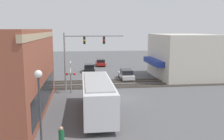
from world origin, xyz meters
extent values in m
plane|color=#565659|center=(0.00, 0.00, 0.00)|extent=(120.00, 120.00, 0.00)
cube|color=tan|center=(-3.55, 7.65, 7.02)|extent=(15.92, 0.36, 0.50)
cube|color=black|center=(-3.55, 7.55, 1.70)|extent=(13.21, 0.12, 2.20)
cube|color=beige|center=(10.91, -11.64, 3.39)|extent=(11.05, 8.28, 6.77)
cube|color=navy|center=(10.91, -6.95, 2.60)|extent=(7.73, 1.20, 0.80)
cube|color=silver|center=(-4.81, 2.80, 1.74)|extent=(10.02, 2.55, 2.62)
cube|color=black|center=(-4.81, 2.80, 2.13)|extent=(9.82, 2.59, 1.10)
cube|color=#B21E1E|center=(-4.81, 2.80, 0.59)|extent=(9.82, 2.58, 0.24)
cube|color=#A5A8AA|center=(-4.81, 2.80, 3.11)|extent=(8.51, 2.17, 0.12)
cylinder|color=black|center=(-2.00, 2.80, 0.50)|extent=(1.00, 2.57, 1.00)
cylinder|color=black|center=(-8.02, 2.80, 0.50)|extent=(1.00, 2.57, 1.00)
cylinder|color=gray|center=(4.50, 6.15, 3.58)|extent=(0.20, 0.20, 7.15)
cylinder|color=gray|center=(4.50, 2.53, 6.75)|extent=(0.16, 7.24, 0.16)
cube|color=black|center=(4.50, 3.73, 6.20)|extent=(0.30, 0.27, 0.90)
sphere|color=yellow|center=(4.34, 3.73, 6.20)|extent=(0.20, 0.20, 0.20)
cube|color=black|center=(4.50, 1.32, 6.20)|extent=(0.30, 0.27, 0.90)
sphere|color=red|center=(4.34, 1.32, 6.20)|extent=(0.20, 0.20, 0.20)
cylinder|color=gray|center=(3.23, 5.44, 1.80)|extent=(0.14, 0.14, 3.60)
cube|color=white|center=(3.23, 5.44, 3.10)|extent=(1.41, 0.06, 1.41)
cube|color=white|center=(3.23, 5.44, 3.10)|extent=(1.41, 0.06, 1.41)
cylinder|color=#38383A|center=(3.23, 5.44, 2.30)|extent=(0.08, 0.90, 0.08)
sphere|color=red|center=(3.18, 4.99, 2.30)|extent=(0.28, 0.28, 0.28)
sphere|color=red|center=(3.18, 5.89, 2.30)|extent=(0.28, 0.28, 0.28)
cylinder|color=#38383A|center=(-12.48, 6.51, 2.47)|extent=(0.12, 0.12, 4.94)
sphere|color=white|center=(-12.48, 6.51, 5.16)|extent=(0.44, 0.44, 0.44)
cube|color=#332D28|center=(6.00, 0.00, 0.01)|extent=(2.60, 60.00, 0.03)
cube|color=#6B6056|center=(5.28, 0.00, 0.07)|extent=(0.07, 60.00, 0.15)
cube|color=#6B6056|center=(6.72, 0.00, 0.07)|extent=(0.07, 60.00, 0.15)
cube|color=#332D28|center=(9.20, 0.00, 0.01)|extent=(2.60, 60.00, 0.03)
cube|color=#6B6056|center=(8.48, 0.00, 0.07)|extent=(0.07, 60.00, 0.15)
cube|color=#6B6056|center=(9.92, 0.00, 0.07)|extent=(0.07, 60.00, 0.15)
cube|color=silver|center=(10.59, -2.60, 0.55)|extent=(4.68, 1.80, 0.58)
cube|color=black|center=(10.35, -2.60, 1.18)|extent=(2.57, 1.62, 0.68)
cylinder|color=black|center=(12.04, -2.60, 0.32)|extent=(0.64, 1.82, 0.64)
cylinder|color=black|center=(9.14, -2.60, 0.32)|extent=(0.64, 1.82, 0.64)
cube|color=black|center=(17.78, 2.80, 0.53)|extent=(4.27, 1.80, 0.54)
cube|color=black|center=(17.57, 2.80, 1.12)|extent=(2.35, 1.62, 0.65)
cylinder|color=black|center=(19.11, 2.80, 0.32)|extent=(0.64, 1.82, 0.64)
cylinder|color=black|center=(16.46, 2.80, 0.32)|extent=(0.64, 1.82, 0.64)
cube|color=#B21E19|center=(25.16, 0.20, 0.52)|extent=(4.50, 1.80, 0.52)
cube|color=black|center=(24.94, 0.20, 1.09)|extent=(2.48, 1.62, 0.64)
cylinder|color=black|center=(26.56, 0.20, 0.32)|extent=(0.64, 1.82, 0.64)
cylinder|color=black|center=(23.77, 0.20, 0.32)|extent=(0.64, 1.82, 0.64)
cylinder|color=#195933|center=(-11.83, 5.44, 1.21)|extent=(0.34, 0.34, 0.71)
sphere|color=tan|center=(-11.83, 5.44, 1.68)|extent=(0.23, 0.23, 0.23)
camera|label=1|loc=(-26.32, 4.15, 7.59)|focal=40.00mm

